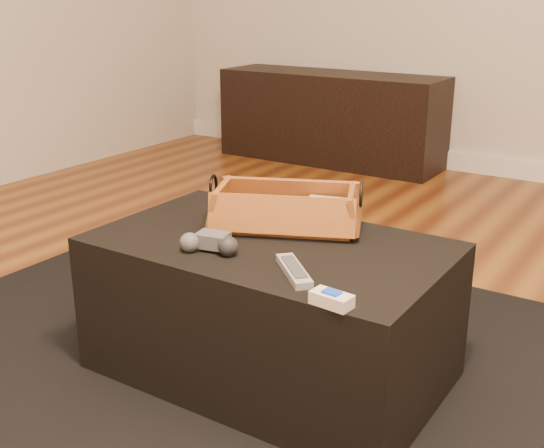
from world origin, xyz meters
The scene contains 11 objects.
floor centered at (0.00, 0.00, -0.01)m, with size 5.00×5.50×0.01m, color brown.
baseboard centered at (0.00, 2.73, 0.06)m, with size 5.00×0.04×0.12m, color white.
media_cabinet centered at (-1.14, 2.51, 0.30)m, with size 1.52×0.45×0.60m, color black.
area_rug centered at (0.02, -0.07, 0.01)m, with size 2.60×2.00×0.01m, color black.
ottoman centered at (0.02, -0.02, 0.22)m, with size 1.00×0.60×0.42m, color black.
tv_remote centered at (-0.02, 0.08, 0.46)m, with size 0.23×0.05×0.02m, color black.
cloth_bundle centered at (0.09, 0.18, 0.48)m, with size 0.12×0.08×0.07m, color tan.
wicker_basket centered at (0.00, 0.11, 0.48)m, with size 0.49×0.38×0.16m.
game_controller centered at (-0.07, -0.18, 0.46)m, with size 0.17×0.12×0.05m.
silver_remote centered at (0.20, -0.19, 0.44)m, with size 0.17×0.17×0.02m.
cream_gadget centered at (0.37, -0.29, 0.45)m, with size 0.10×0.06×0.04m.
Camera 1 is at (1.02, -1.54, 1.11)m, focal length 45.00 mm.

